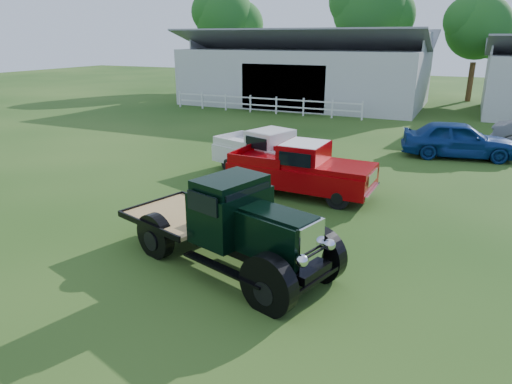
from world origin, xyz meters
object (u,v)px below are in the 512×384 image
at_px(red_pickup, 301,168).
at_px(misc_car_blue, 458,139).
at_px(vintage_flatbed, 228,222).
at_px(white_pickup, 268,153).

bearing_deg(red_pickup, misc_car_blue, 61.35).
height_order(red_pickup, misc_car_blue, red_pickup).
relative_size(vintage_flatbed, white_pickup, 1.16).
bearing_deg(misc_car_blue, red_pickup, 138.69).
height_order(white_pickup, misc_car_blue, white_pickup).
xyz_separation_m(red_pickup, white_pickup, (-1.92, 1.65, -0.04)).
xyz_separation_m(white_pickup, misc_car_blue, (6.53, 6.09, -0.06)).
xyz_separation_m(red_pickup, misc_car_blue, (4.61, 7.74, -0.10)).
bearing_deg(white_pickup, misc_car_blue, 60.99).
bearing_deg(misc_car_blue, white_pickup, 122.46).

